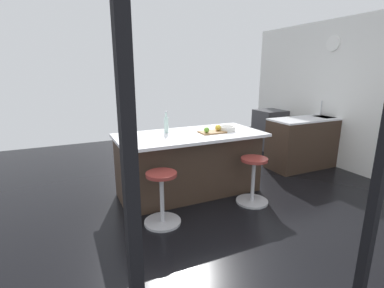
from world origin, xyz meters
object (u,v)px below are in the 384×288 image
at_px(cutting_board, 212,132).
at_px(apple_green, 207,130).
at_px(water_bottle, 166,124).
at_px(kitchen_island, 189,163).
at_px(fruit_bowl, 227,128).
at_px(oven_range, 269,129).
at_px(stool_middle, 162,200).
at_px(apple_yellow, 218,128).
at_px(stool_by_window, 253,182).

relative_size(cutting_board, apple_green, 4.70).
bearing_deg(cutting_board, water_bottle, -24.42).
bearing_deg(kitchen_island, fruit_bowl, 169.57).
bearing_deg(water_bottle, cutting_board, 155.58).
bearing_deg(kitchen_island, oven_range, -151.35).
xyz_separation_m(kitchen_island, cutting_board, (-0.31, 0.11, 0.46)).
relative_size(stool_middle, water_bottle, 2.06).
distance_m(oven_range, kitchen_island, 3.10).
relative_size(oven_range, kitchen_island, 0.43).
bearing_deg(oven_range, apple_green, 33.00).
relative_size(oven_range, water_bottle, 2.87).
height_order(kitchen_island, water_bottle, water_bottle).
bearing_deg(oven_range, water_bottle, 23.87).
relative_size(oven_range, apple_yellow, 10.66).
distance_m(apple_yellow, apple_green, 0.22).
xyz_separation_m(oven_range, kitchen_island, (2.72, 1.49, 0.01)).
bearing_deg(apple_green, water_bottle, -32.15).
distance_m(kitchen_island, apple_yellow, 0.67).
bearing_deg(water_bottle, oven_range, -156.13).
xyz_separation_m(apple_green, fruit_bowl, (-0.36, -0.05, -0.02)).
relative_size(stool_by_window, apple_green, 8.40).
bearing_deg(stool_by_window, cutting_board, -58.11).
bearing_deg(stool_by_window, stool_middle, 0.00).
distance_m(apple_yellow, fruit_bowl, 0.15).
height_order(apple_yellow, fruit_bowl, apple_yellow).
distance_m(apple_green, water_bottle, 0.58).
bearing_deg(kitchen_island, apple_green, 143.47).
xyz_separation_m(stool_by_window, apple_green, (0.45, -0.52, 0.67)).
bearing_deg(kitchen_island, stool_middle, 45.53).
xyz_separation_m(oven_range, apple_green, (2.52, 1.64, 0.52)).
bearing_deg(fruit_bowl, oven_range, -143.62).
distance_m(stool_by_window, apple_yellow, 0.91).
bearing_deg(water_bottle, stool_by_window, 138.78).
bearing_deg(cutting_board, oven_range, -146.42).
relative_size(kitchen_island, fruit_bowl, 8.68).
bearing_deg(water_bottle, apple_yellow, 160.51).
height_order(oven_range, apple_yellow, apple_yellow).
height_order(apple_green, fruit_bowl, apple_green).
bearing_deg(apple_yellow, oven_range, -145.56).
xyz_separation_m(oven_range, apple_yellow, (2.30, 1.58, 0.53)).
xyz_separation_m(stool_middle, water_bottle, (-0.37, -0.82, 0.73)).
distance_m(kitchen_island, fruit_bowl, 0.75).
relative_size(stool_by_window, fruit_bowl, 2.69).
distance_m(apple_green, fruit_bowl, 0.36).
bearing_deg(apple_green, cutting_board, -161.94).
bearing_deg(stool_by_window, fruit_bowl, -80.70).
height_order(oven_range, apple_green, apple_green).
bearing_deg(water_bottle, stool_middle, 65.86).
xyz_separation_m(kitchen_island, apple_yellow, (-0.42, 0.09, 0.51)).
bearing_deg(fruit_bowl, apple_green, 7.24).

